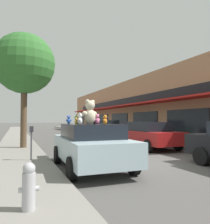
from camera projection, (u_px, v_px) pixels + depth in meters
The scene contains 19 objects.
ground_plane at pixel (147, 161), 8.77m from camera, with size 260.00×260.00×0.00m, color #514F4C.
sidewalk_near at pixel (20, 170), 6.96m from camera, with size 2.22×90.00×0.15m.
storefront_row at pixel (186, 109), 24.93m from camera, with size 15.89×41.57×5.84m.
plush_art_car at pixel (91, 145), 7.48m from camera, with size 2.19×4.29×1.52m.
teddy_bear_giant at pixel (90, 112), 7.54m from camera, with size 0.64×0.46×0.85m.
teddy_bear_purple at pixel (76, 121), 8.31m from camera, with size 0.13×0.16×0.22m.
teddy_bear_orange at pixel (105, 120), 6.84m from camera, with size 0.20×0.21×0.30m.
teddy_bear_green at pixel (76, 120), 7.97m from camera, with size 0.17×0.23×0.31m.
teddy_bear_yellow at pixel (76, 121), 7.83m from camera, with size 0.16×0.15×0.23m.
teddy_bear_white at pixel (80, 119), 6.57m from camera, with size 0.20×0.27×0.36m.
teddy_bear_blue at pixel (69, 120), 8.29m from camera, with size 0.23×0.17×0.31m.
teddy_bear_black at pixel (95, 120), 8.06m from camera, with size 0.23×0.15×0.30m.
teddy_bear_brown at pixel (78, 119), 6.92m from camera, with size 0.26×0.22×0.35m.
teddy_bear_pink at pixel (97, 119), 7.76m from camera, with size 0.27×0.19×0.36m.
parked_car_far_center at pixel (149, 134), 12.75m from camera, with size 2.12×4.34×1.55m.
parked_car_far_right at pixel (104, 129), 19.27m from camera, with size 2.20×4.52×1.64m.
street_tree at pixel (24, 64), 12.15m from camera, with size 3.36×3.36×6.34m.
fire_hydrant at pixel (29, 186), 3.66m from camera, with size 0.33×0.22×0.79m.
parking_meter at pixel (31, 138), 8.24m from camera, with size 0.14×0.10×1.27m.
Camera 1 is at (-4.94, -7.53, 1.66)m, focal length 35.00 mm.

